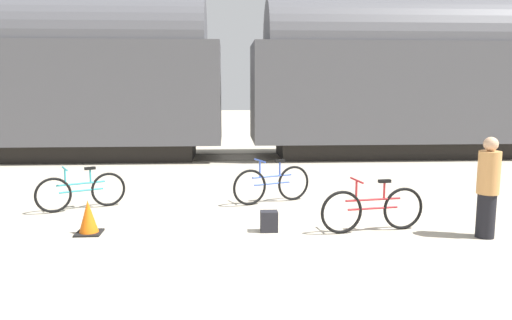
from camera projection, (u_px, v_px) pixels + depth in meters
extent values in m
plane|color=#B2A893|center=(253.00, 262.00, 6.71)|extent=(80.00, 80.00, 0.00)
cube|color=black|center=(48.00, 150.00, 16.00)|extent=(9.36, 2.18, 0.55)
cube|color=#4C4C51|center=(44.00, 93.00, 15.72)|extent=(11.15, 2.90, 3.12)
cylinder|color=#4C4C51|center=(41.00, 42.00, 15.49)|extent=(10.25, 2.76, 2.76)
cube|color=black|center=(418.00, 147.00, 16.72)|extent=(9.36, 2.18, 0.55)
cube|color=#4C4C51|center=(421.00, 92.00, 16.45)|extent=(11.15, 2.90, 3.12)
cylinder|color=#4C4C51|center=(423.00, 44.00, 16.21)|extent=(10.25, 2.76, 2.76)
cube|color=#4C4238|center=(237.00, 160.00, 15.69)|extent=(35.31, 0.07, 0.01)
cube|color=#4C4238|center=(236.00, 154.00, 17.11)|extent=(35.31, 0.07, 0.01)
torus|color=black|center=(342.00, 212.00, 7.94)|extent=(0.70, 0.16, 0.70)
torus|color=black|center=(403.00, 209.00, 8.18)|extent=(0.70, 0.16, 0.70)
cylinder|color=#A31E23|center=(373.00, 200.00, 8.03)|extent=(0.94, 0.19, 0.04)
cylinder|color=#A31E23|center=(373.00, 208.00, 8.05)|extent=(0.86, 0.18, 0.04)
cylinder|color=#A31E23|center=(384.00, 190.00, 8.05)|extent=(0.04, 0.04, 0.29)
cube|color=black|center=(385.00, 181.00, 8.03)|extent=(0.21, 0.11, 0.05)
cylinder|color=#A31E23|center=(356.00, 190.00, 7.94)|extent=(0.04, 0.04, 0.33)
cylinder|color=#A31E23|center=(357.00, 180.00, 7.92)|extent=(0.11, 0.46, 0.03)
torus|color=black|center=(53.00, 195.00, 9.25)|extent=(0.62, 0.35, 0.67)
torus|color=black|center=(108.00, 189.00, 9.76)|extent=(0.62, 0.35, 0.67)
cylinder|color=teal|center=(81.00, 183.00, 9.48)|extent=(0.81, 0.44, 0.04)
cylinder|color=teal|center=(81.00, 191.00, 9.50)|extent=(0.74, 0.40, 0.04)
cylinder|color=teal|center=(90.00, 175.00, 9.55)|extent=(0.04, 0.04, 0.28)
cube|color=black|center=(90.00, 168.00, 9.52)|extent=(0.21, 0.16, 0.05)
cylinder|color=teal|center=(65.00, 177.00, 9.31)|extent=(0.04, 0.04, 0.31)
cylinder|color=teal|center=(65.00, 169.00, 9.29)|extent=(0.24, 0.42, 0.03)
torus|color=black|center=(250.00, 187.00, 9.82)|extent=(0.68, 0.32, 0.72)
torus|color=black|center=(293.00, 183.00, 10.25)|extent=(0.68, 0.32, 0.72)
cylinder|color=#3351B7|center=(272.00, 176.00, 10.01)|extent=(0.82, 0.37, 0.04)
cylinder|color=#3351B7|center=(272.00, 184.00, 10.03)|extent=(0.75, 0.34, 0.04)
cylinder|color=#3351B7|center=(280.00, 168.00, 10.06)|extent=(0.04, 0.04, 0.30)
cube|color=black|center=(280.00, 161.00, 10.04)|extent=(0.22, 0.15, 0.05)
cylinder|color=#3351B7|center=(260.00, 169.00, 9.87)|extent=(0.04, 0.04, 0.33)
cylinder|color=#3351B7|center=(260.00, 161.00, 9.84)|extent=(0.21, 0.44, 0.03)
cylinder|color=black|center=(486.00, 216.00, 7.75)|extent=(0.28, 0.28, 0.70)
cylinder|color=tan|center=(489.00, 173.00, 7.65)|extent=(0.33, 0.33, 0.66)
sphere|color=tan|center=(491.00, 144.00, 7.59)|extent=(0.22, 0.22, 0.22)
cube|color=black|center=(269.00, 221.00, 8.08)|extent=(0.28, 0.20, 0.34)
cube|color=black|center=(89.00, 233.00, 7.98)|extent=(0.40, 0.40, 0.03)
cone|color=orange|center=(88.00, 217.00, 7.94)|extent=(0.32, 0.32, 0.55)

